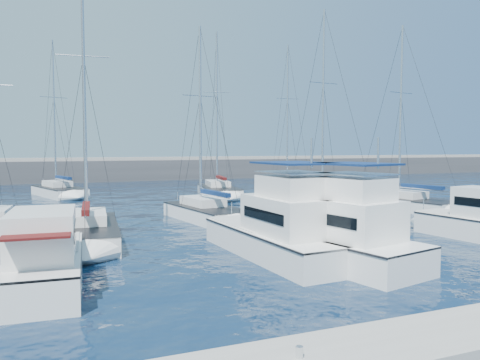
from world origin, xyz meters
name	(u,v)px	position (x,y,z in m)	size (l,w,h in m)	color
ground	(332,248)	(0.00, 0.00, 0.00)	(220.00, 220.00, 0.00)	black
breakwater	(141,173)	(0.00, 52.00, 1.05)	(160.00, 6.00, 4.45)	#424244
dock_cleat_near_port	(299,352)	(-8.00, -11.00, 0.72)	(0.16, 0.16, 0.25)	silver
motor_yacht_port_outer	(45,261)	(-12.91, -1.70, 0.94)	(2.94, 7.47, 3.20)	silver
motor_yacht_port_inner	(283,232)	(-3.09, -0.76, 1.13)	(4.00, 9.38, 4.69)	silver
motor_yacht_stbd_inner	(339,237)	(-1.42, -2.67, 1.13)	(4.89, 8.64, 4.69)	white
motor_yacht_stbd_outer	(475,221)	(8.50, -0.79, 0.94)	(3.10, 5.92, 3.20)	silver
sailboat_mid_b	(87,232)	(-10.98, 6.05, 0.53)	(3.74, 8.63, 15.51)	silver
sailboat_mid_c	(206,213)	(-3.01, 10.71, 0.51)	(4.18, 8.29, 13.39)	white
sailboat_mid_d	(329,203)	(7.74, 12.36, 0.53)	(4.19, 9.05, 16.12)	silver
sailboat_mid_e	(407,204)	(13.11, 9.61, 0.52)	(4.52, 8.47, 14.72)	silver
sailboat_back_a	(59,191)	(-11.96, 31.05, 0.54)	(5.44, 8.89, 15.96)	white
sailboat_back_b	(218,191)	(3.02, 25.25, 0.54)	(4.62, 9.49, 16.90)	white
sailboat_back_c	(290,186)	(12.26, 27.24, 0.54)	(3.50, 8.67, 16.74)	white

